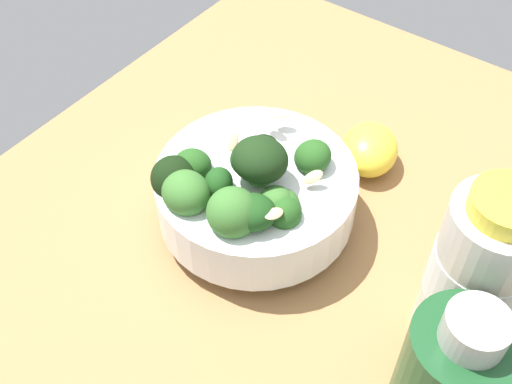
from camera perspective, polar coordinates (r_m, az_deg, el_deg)
ground_plane at (r=62.90cm, az=6.14°, el=-2.58°), size 62.06×62.06×3.11cm
bowl_of_broccoli at (r=56.64cm, az=-0.40°, el=0.10°), size 17.87×17.87×11.47cm
lemon_wedge at (r=64.99cm, az=9.93°, el=3.78°), size 8.40×7.82×4.31cm
bottle_tall at (r=50.32cm, az=19.08°, el=-6.81°), size 7.29×7.29×16.08cm
bottle_short at (r=47.49cm, az=16.99°, el=-15.32°), size 7.52×7.52×13.27cm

